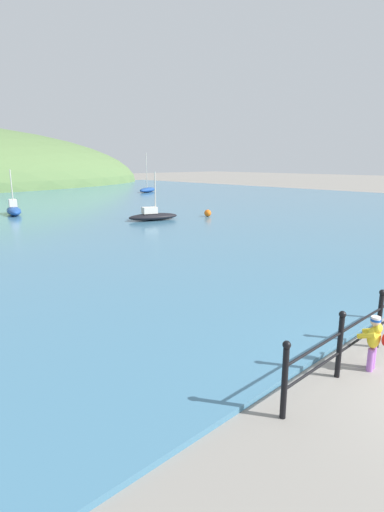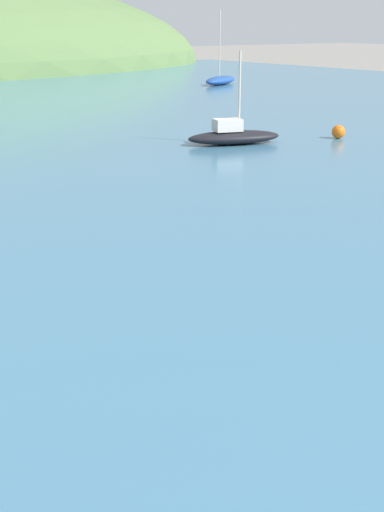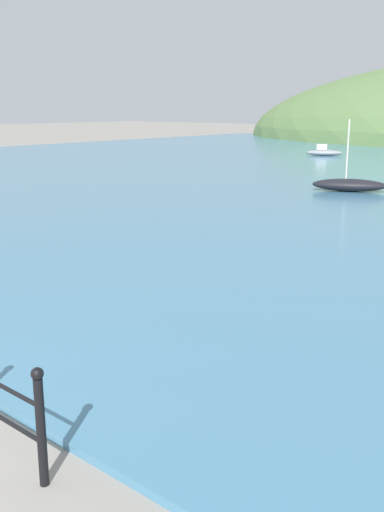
% 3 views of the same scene
% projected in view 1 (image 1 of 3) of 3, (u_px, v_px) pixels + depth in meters
% --- Properties ---
extents(iron_railing, '(5.05, 0.12, 1.21)m').
position_uv_depth(iron_railing, '(361.00, 329.00, 7.29)').
color(iron_railing, black).
rests_on(iron_railing, ground).
extents(child_in_coat, '(0.41, 0.55, 1.00)m').
position_uv_depth(child_in_coat, '(375.00, 338.00, 6.98)').
color(child_in_coat, '#AD66C6').
rests_on(child_in_coat, ground).
extents(boat_twin_mast, '(3.71, 2.74, 4.47)m').
position_uv_depth(boat_twin_mast, '(148.00, 190.00, 46.52)').
color(boat_twin_mast, '#1E4793').
rests_on(boat_twin_mast, water).
extents(boat_nearest_quay, '(3.30, 2.02, 2.91)m').
position_uv_depth(boat_nearest_quay, '(153.00, 216.00, 24.37)').
color(boat_nearest_quay, black).
rests_on(boat_nearest_quay, water).
extents(boat_green_fishing, '(1.68, 3.20, 2.99)m').
position_uv_depth(boat_green_fishing, '(14.00, 210.00, 26.85)').
color(boat_green_fishing, '#1E4793').
rests_on(boat_green_fishing, water).
extents(mooring_buoy, '(0.45, 0.45, 0.45)m').
position_uv_depth(mooring_buoy, '(208.00, 213.00, 25.98)').
color(mooring_buoy, orange).
rests_on(mooring_buoy, water).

